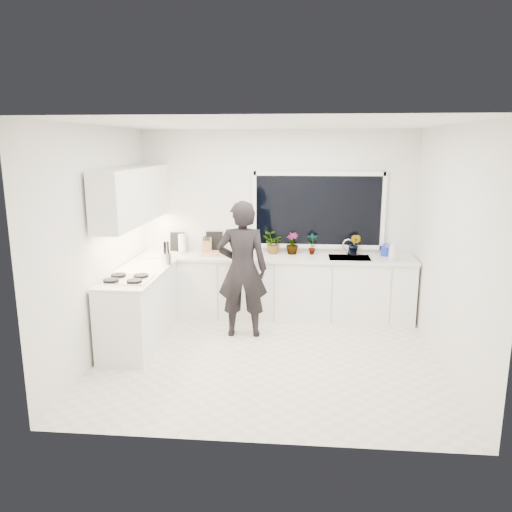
# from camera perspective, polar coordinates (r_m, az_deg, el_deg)

# --- Properties ---
(floor) EXTENTS (4.00, 3.50, 0.02)m
(floor) POSITION_cam_1_polar(r_m,az_deg,el_deg) (6.07, 1.42, -11.61)
(floor) COLOR beige
(floor) RESTS_ON ground
(wall_back) EXTENTS (4.00, 0.02, 2.70)m
(wall_back) POSITION_cam_1_polar(r_m,az_deg,el_deg) (7.39, 2.39, 3.78)
(wall_back) COLOR white
(wall_back) RESTS_ON ground
(wall_left) EXTENTS (0.02, 3.50, 2.70)m
(wall_left) POSITION_cam_1_polar(r_m,az_deg,el_deg) (6.12, -17.64, 1.35)
(wall_left) COLOR white
(wall_left) RESTS_ON ground
(wall_right) EXTENTS (0.02, 3.50, 2.70)m
(wall_right) POSITION_cam_1_polar(r_m,az_deg,el_deg) (5.88, 21.44, 0.63)
(wall_right) COLOR white
(wall_right) RESTS_ON ground
(ceiling) EXTENTS (4.00, 3.50, 0.02)m
(ceiling) POSITION_cam_1_polar(r_m,az_deg,el_deg) (5.55, 1.58, 14.96)
(ceiling) COLOR white
(ceiling) RESTS_ON wall_back
(window) EXTENTS (1.80, 0.02, 1.00)m
(window) POSITION_cam_1_polar(r_m,az_deg,el_deg) (7.32, 7.11, 5.19)
(window) COLOR black
(window) RESTS_ON wall_back
(base_cabinets_back) EXTENTS (3.92, 0.58, 0.88)m
(base_cabinets_back) POSITION_cam_1_polar(r_m,az_deg,el_deg) (7.28, 2.20, -3.69)
(base_cabinets_back) COLOR white
(base_cabinets_back) RESTS_ON floor
(base_cabinets_left) EXTENTS (0.58, 1.60, 0.88)m
(base_cabinets_left) POSITION_cam_1_polar(r_m,az_deg,el_deg) (6.55, -13.17, -5.91)
(base_cabinets_left) COLOR white
(base_cabinets_left) RESTS_ON floor
(countertop_back) EXTENTS (3.94, 0.62, 0.04)m
(countertop_back) POSITION_cam_1_polar(r_m,az_deg,el_deg) (7.16, 2.23, -0.18)
(countertop_back) COLOR silver
(countertop_back) RESTS_ON base_cabinets_back
(countertop_left) EXTENTS (0.62, 1.60, 0.04)m
(countertop_left) POSITION_cam_1_polar(r_m,az_deg,el_deg) (6.42, -13.38, -2.01)
(countertop_left) COLOR silver
(countertop_left) RESTS_ON base_cabinets_left
(upper_cabinets) EXTENTS (0.34, 2.10, 0.70)m
(upper_cabinets) POSITION_cam_1_polar(r_m,az_deg,el_deg) (6.62, -13.83, 6.77)
(upper_cabinets) COLOR white
(upper_cabinets) RESTS_ON wall_left
(sink) EXTENTS (0.58, 0.42, 0.14)m
(sink) POSITION_cam_1_polar(r_m,az_deg,el_deg) (7.20, 10.61, -0.56)
(sink) COLOR silver
(sink) RESTS_ON countertop_back
(faucet) EXTENTS (0.03, 0.03, 0.22)m
(faucet) POSITION_cam_1_polar(r_m,az_deg,el_deg) (7.36, 10.52, 1.01)
(faucet) COLOR silver
(faucet) RESTS_ON countertop_back
(stovetop) EXTENTS (0.56, 0.48, 0.03)m
(stovetop) POSITION_cam_1_polar(r_m,az_deg,el_deg) (6.10, -14.60, -2.51)
(stovetop) COLOR black
(stovetop) RESTS_ON countertop_left
(person) EXTENTS (0.69, 0.48, 1.80)m
(person) POSITION_cam_1_polar(r_m,az_deg,el_deg) (6.48, -1.57, -1.53)
(person) COLOR black
(person) RESTS_ON floor
(pizza_tray) EXTENTS (0.54, 0.43, 0.03)m
(pizza_tray) POSITION_cam_1_polar(r_m,az_deg,el_deg) (7.21, -4.19, 0.19)
(pizza_tray) COLOR silver
(pizza_tray) RESTS_ON countertop_back
(pizza) EXTENTS (0.49, 0.38, 0.01)m
(pizza) POSITION_cam_1_polar(r_m,az_deg,el_deg) (7.21, -4.19, 0.32)
(pizza) COLOR red
(pizza) RESTS_ON pizza_tray
(watering_can) EXTENTS (0.19, 0.19, 0.13)m
(watering_can) POSITION_cam_1_polar(r_m,az_deg,el_deg) (7.40, 14.61, 0.51)
(watering_can) COLOR #132BB9
(watering_can) RESTS_ON countertop_back
(paper_towel_roll) EXTENTS (0.12, 0.12, 0.26)m
(paper_towel_roll) POSITION_cam_1_polar(r_m,az_deg,el_deg) (7.43, -8.44, 1.35)
(paper_towel_roll) COLOR white
(paper_towel_roll) RESTS_ON countertop_back
(knife_block) EXTENTS (0.14, 0.12, 0.22)m
(knife_block) POSITION_cam_1_polar(r_m,az_deg,el_deg) (7.40, -5.61, 1.22)
(knife_block) COLOR #9B6748
(knife_block) RESTS_ON countertop_back
(utensil_crock) EXTENTS (0.16, 0.16, 0.16)m
(utensil_crock) POSITION_cam_1_polar(r_m,az_deg,el_deg) (6.74, -10.17, -0.30)
(utensil_crock) COLOR silver
(utensil_crock) RESTS_ON countertop_left
(picture_frame_large) EXTENTS (0.22, 0.02, 0.28)m
(picture_frame_large) POSITION_cam_1_polar(r_m,az_deg,el_deg) (7.59, -8.97, 1.64)
(picture_frame_large) COLOR black
(picture_frame_large) RESTS_ON countertop_back
(picture_frame_small) EXTENTS (0.25, 0.03, 0.30)m
(picture_frame_small) POSITION_cam_1_polar(r_m,az_deg,el_deg) (7.47, -4.79, 1.66)
(picture_frame_small) COLOR black
(picture_frame_small) RESTS_ON countertop_back
(herb_plants) EXTENTS (1.45, 0.26, 0.32)m
(herb_plants) POSITION_cam_1_polar(r_m,az_deg,el_deg) (7.28, 4.48, 1.44)
(herb_plants) COLOR #26662D
(herb_plants) RESTS_ON countertop_back
(soap_bottles) EXTENTS (0.16, 0.16, 0.30)m
(soap_bottles) POSITION_cam_1_polar(r_m,az_deg,el_deg) (7.09, 15.40, 0.55)
(soap_bottles) COLOR #D8BF66
(soap_bottles) RESTS_ON countertop_back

